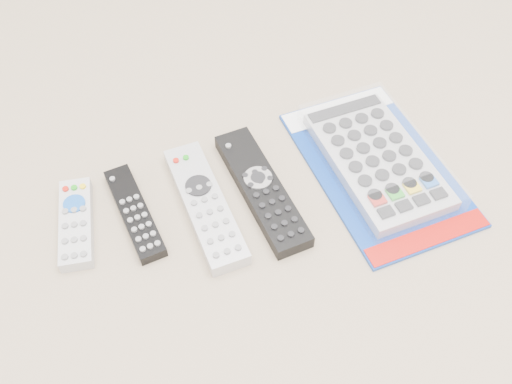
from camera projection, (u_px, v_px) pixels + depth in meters
name	position (u px, v px, depth m)	size (l,w,h in m)	color
remote_small_grey	(76.00, 223.00, 0.79)	(0.07, 0.15, 0.02)	#ADADAF
remote_slim_black	(135.00, 213.00, 0.81)	(0.05, 0.17, 0.02)	black
remote_silver_dvd	(205.00, 205.00, 0.81)	(0.06, 0.22, 0.03)	#B4B4B9
remote_large_black	(262.00, 189.00, 0.83)	(0.06, 0.23, 0.03)	black
jumbo_remote_packaged	(377.00, 159.00, 0.85)	(0.19, 0.31, 0.04)	#0D3594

